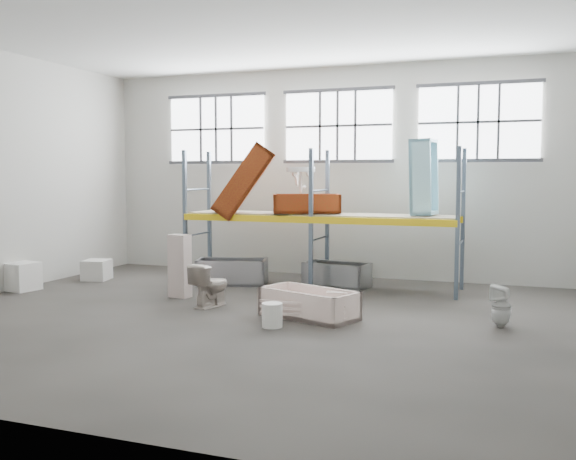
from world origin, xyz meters
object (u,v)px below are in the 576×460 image
at_px(steel_tub_right, 337,274).
at_px(carton_near, 20,276).
at_px(toilet_beige, 211,285).
at_px(blue_tub_upright, 424,177).
at_px(steel_tub_left, 232,272).
at_px(bucket, 272,315).
at_px(cistern_tall, 180,266).
at_px(toilet_white, 501,306).
at_px(bathtub_beige, 309,303).
at_px(rust_tub_flat, 307,203).

height_order(steel_tub_right, carton_near, carton_near).
distance_m(toilet_beige, blue_tub_upright, 4.97).
bearing_deg(steel_tub_left, toilet_beige, -74.38).
height_order(bucket, carton_near, carton_near).
bearing_deg(bucket, blue_tub_upright, 66.27).
relative_size(cistern_tall, toilet_white, 1.83).
height_order(bathtub_beige, steel_tub_right, steel_tub_right).
height_order(toilet_beige, rust_tub_flat, rust_tub_flat).
relative_size(steel_tub_right, rust_tub_flat, 0.97).
relative_size(rust_tub_flat, blue_tub_upright, 0.93).
height_order(cistern_tall, steel_tub_right, cistern_tall).
bearing_deg(toilet_white, steel_tub_left, -100.84).
height_order(bathtub_beige, blue_tub_upright, blue_tub_upright).
bearing_deg(bathtub_beige, toilet_white, 27.50).
height_order(cistern_tall, toilet_white, cistern_tall).
distance_m(rust_tub_flat, carton_near, 6.31).
relative_size(rust_tub_flat, bucket, 3.73).
bearing_deg(bathtub_beige, steel_tub_left, 156.05).
distance_m(bathtub_beige, bucket, 0.92).
xyz_separation_m(cistern_tall, bucket, (2.66, -1.70, -0.44)).
xyz_separation_m(cistern_tall, steel_tub_right, (2.59, 2.32, -0.37)).
distance_m(steel_tub_left, rust_tub_flat, 2.27).
height_order(steel_tub_left, blue_tub_upright, blue_tub_upright).
distance_m(blue_tub_upright, carton_near, 8.78).
distance_m(steel_tub_right, rust_tub_flat, 1.70).
xyz_separation_m(bathtub_beige, blue_tub_upright, (1.45, 3.22, 2.15)).
height_order(cistern_tall, steel_tub_left, cistern_tall).
distance_m(steel_tub_left, bucket, 4.16).
relative_size(toilet_white, rust_tub_flat, 0.47).
height_order(toilet_white, rust_tub_flat, rust_tub_flat).
bearing_deg(carton_near, rust_tub_flat, 24.78).
bearing_deg(cistern_tall, rust_tub_flat, 55.87).
xyz_separation_m(toilet_white, carton_near, (-9.72, -0.01, -0.05)).
relative_size(steel_tub_left, rust_tub_flat, 1.06).
relative_size(bucket, carton_near, 0.57).
bearing_deg(blue_tub_upright, bucket, -113.73).
xyz_separation_m(bucket, carton_near, (-6.25, 1.24, 0.10)).
xyz_separation_m(blue_tub_upright, bucket, (-1.79, -4.08, -2.20)).
bearing_deg(bathtub_beige, steel_tub_right, 117.50).
relative_size(steel_tub_left, bucket, 3.95).
bearing_deg(cistern_tall, toilet_beige, -22.02).
bearing_deg(bucket, steel_tub_right, 90.89).
bearing_deg(toilet_beige, steel_tub_right, -104.49).
relative_size(bathtub_beige, steel_tub_left, 1.08).
bearing_deg(rust_tub_flat, bathtub_beige, -70.62).
height_order(bathtub_beige, cistern_tall, cistern_tall).
bearing_deg(toilet_beige, cistern_tall, -16.26).
distance_m(toilet_white, blue_tub_upright, 3.87).
xyz_separation_m(toilet_white, steel_tub_left, (-5.79, 2.19, -0.06)).
height_order(bathtub_beige, toilet_white, toilet_white).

